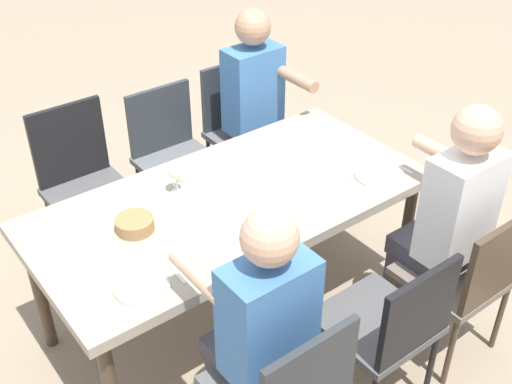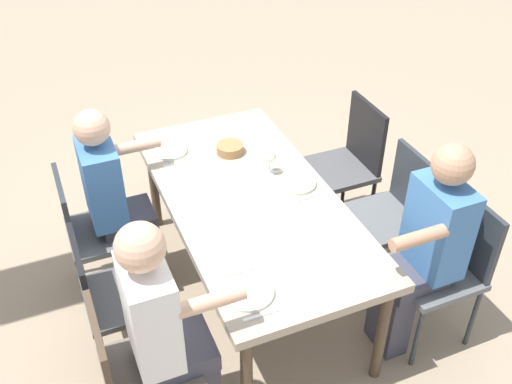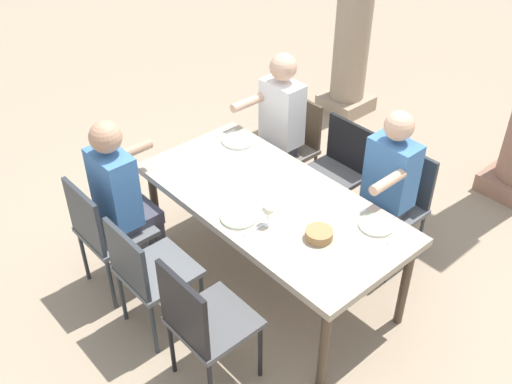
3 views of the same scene
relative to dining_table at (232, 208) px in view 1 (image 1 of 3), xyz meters
name	(u,v)px [view 1 (image 1 of 3)]	position (x,y,z in m)	size (l,w,h in m)	color
ground_plane	(234,311)	(0.00, 0.00, -0.68)	(16.00, 16.00, 0.00)	gray
dining_table	(232,208)	(0.00, 0.00, 0.00)	(1.90, 0.93, 0.75)	tan
chair_west_north	(468,275)	(-0.70, 0.88, -0.18)	(0.44, 0.44, 0.86)	#6A6158
chair_west_south	(242,124)	(-0.70, -0.88, -0.15)	(0.44, 0.44, 0.91)	#5B5E61
chair_mid_north	(391,324)	(-0.19, 0.88, -0.18)	(0.44, 0.44, 0.86)	#4F4F50
chair_mid_south	(173,151)	(-0.19, -0.88, -0.16)	(0.44, 0.44, 0.89)	#5B5E61
chair_east_south	(83,178)	(0.38, -0.89, -0.14)	(0.44, 0.44, 0.95)	#4F4F50
diner_woman_green	(257,331)	(0.39, 0.70, 0.00)	(0.34, 0.49, 1.27)	#3F3F4C
diner_man_white	(260,111)	(-0.71, -0.70, 0.02)	(0.35, 0.49, 1.32)	#3F3F4C
diner_guest_third	(445,220)	(-0.71, 0.70, 0.03)	(0.35, 0.50, 1.32)	#3F3F4C
plate_0	(379,175)	(-0.69, 0.30, 0.07)	(0.25, 0.25, 0.02)	white
fork_0	(400,167)	(-0.84, 0.30, 0.07)	(0.02, 0.17, 0.01)	silver
spoon_0	(358,186)	(-0.54, 0.30, 0.07)	(0.02, 0.17, 0.01)	silver
plate_1	(195,170)	(0.01, -0.30, 0.07)	(0.24, 0.24, 0.02)	white
wine_glass_1	(176,172)	(0.18, -0.20, 0.18)	(0.08, 0.08, 0.16)	white
fork_1	(220,162)	(-0.14, -0.30, 0.07)	(0.02, 0.17, 0.01)	silver
spoon_1	(170,181)	(0.16, -0.30, 0.07)	(0.02, 0.17, 0.01)	silver
plate_2	(142,286)	(0.64, 0.30, 0.07)	(0.23, 0.23, 0.02)	white
fork_2	(175,272)	(0.49, 0.30, 0.07)	(0.02, 0.17, 0.01)	silver
spoon_2	(107,304)	(0.79, 0.30, 0.07)	(0.02, 0.17, 0.01)	silver
bread_basket	(135,224)	(0.48, -0.05, 0.09)	(0.17, 0.17, 0.06)	#9E7547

